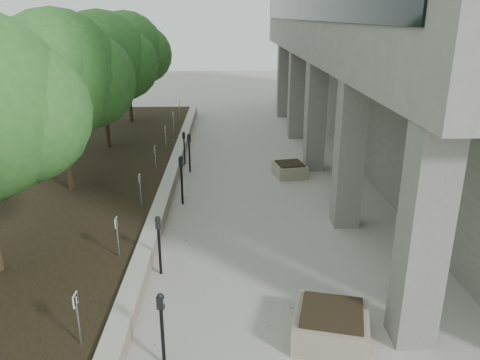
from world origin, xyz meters
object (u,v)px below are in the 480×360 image
object	(u,v)px
parking_meter_1	(162,330)
parking_meter_3	(182,180)
crabapple_tree_4	(102,80)
parking_meter_4	(189,153)
crabapple_tree_3	(61,103)
parking_meter_2	(159,245)
planter_front	(331,325)
crabapple_tree_5	(127,67)
planter_back	(290,169)
parking_meter_5	(184,148)

from	to	relation	value
parking_meter_1	parking_meter_3	distance (m)	7.14
crabapple_tree_4	parking_meter_3	xyz separation A→B (m)	(3.52, -5.43, -2.34)
crabapple_tree_4	parking_meter_4	xyz separation A→B (m)	(3.53, -2.25, -2.38)
crabapple_tree_3	parking_meter_1	bearing A→B (deg)	-63.20
parking_meter_2	planter_front	bearing A→B (deg)	-48.39
crabapple_tree_4	parking_meter_4	bearing A→B (deg)	-32.51
crabapple_tree_4	crabapple_tree_5	distance (m)	5.00
crabapple_tree_3	planter_back	world-z (taller)	crabapple_tree_3
crabapple_tree_4	parking_meter_3	bearing A→B (deg)	-57.03
parking_meter_3	crabapple_tree_5	bearing A→B (deg)	114.50
crabapple_tree_4	crabapple_tree_5	xyz separation A→B (m)	(0.00, 5.00, 0.00)
crabapple_tree_5	parking_meter_4	xyz separation A→B (m)	(3.53, -7.25, -2.38)
parking_meter_1	planter_back	world-z (taller)	parking_meter_1
crabapple_tree_3	parking_meter_2	world-z (taller)	crabapple_tree_3
crabapple_tree_5	planter_front	world-z (taller)	crabapple_tree_5
crabapple_tree_5	planter_front	bearing A→B (deg)	-68.33
parking_meter_2	parking_meter_5	distance (m)	8.36
crabapple_tree_3	planter_front	bearing A→B (deg)	-46.02
crabapple_tree_4	parking_meter_5	size ratio (longest dim) A/B	4.15
parking_meter_1	parking_meter_5	size ratio (longest dim) A/B	1.06
crabapple_tree_5	parking_meter_1	xyz separation A→B (m)	(3.82, -17.56, -2.43)
parking_meter_3	planter_back	xyz separation A→B (m)	(3.68, 2.62, -0.53)
parking_meter_1	parking_meter_3	bearing A→B (deg)	102.63
crabapple_tree_3	parking_meter_4	xyz separation A→B (m)	(3.53, 2.75, -2.38)
crabapple_tree_4	parking_meter_1	xyz separation A→B (m)	(3.82, -12.56, -2.43)
crabapple_tree_3	parking_meter_1	world-z (taller)	crabapple_tree_3
crabapple_tree_5	parking_meter_1	distance (m)	18.14
crabapple_tree_4	crabapple_tree_3	bearing A→B (deg)	-90.00
parking_meter_2	parking_meter_5	xyz separation A→B (m)	(-0.13, 8.35, -0.06)
parking_meter_4	planter_back	xyz separation A→B (m)	(3.67, -0.56, -0.49)
planter_back	parking_meter_2	bearing A→B (deg)	-119.33
parking_meter_3	planter_front	distance (m)	7.34
crabapple_tree_4	planter_front	size ratio (longest dim) A/B	4.19
parking_meter_1	parking_meter_2	bearing A→B (deg)	108.62
crabapple_tree_3	crabapple_tree_5	bearing A→B (deg)	90.00
parking_meter_3	planter_back	world-z (taller)	parking_meter_3
parking_meter_3	crabapple_tree_3	bearing A→B (deg)	178.95
planter_back	crabapple_tree_4	bearing A→B (deg)	158.71
crabapple_tree_3	parking_meter_5	distance (m)	5.54
crabapple_tree_4	parking_meter_5	xyz separation A→B (m)	(3.25, -1.25, -2.46)
parking_meter_1	parking_meter_3	world-z (taller)	parking_meter_3
crabapple_tree_3	parking_meter_3	size ratio (longest dim) A/B	3.47
crabapple_tree_3	parking_meter_4	distance (m)	5.07
parking_meter_1	parking_meter_2	world-z (taller)	parking_meter_2
crabapple_tree_5	parking_meter_3	world-z (taller)	crabapple_tree_5
crabapple_tree_5	parking_meter_2	xyz separation A→B (m)	(3.38, -14.60, -2.41)
parking_meter_3	planter_front	bearing A→B (deg)	-57.95
crabapple_tree_5	parking_meter_2	bearing A→B (deg)	-76.96
crabapple_tree_4	crabapple_tree_5	world-z (taller)	same
crabapple_tree_5	parking_meter_3	distance (m)	11.25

